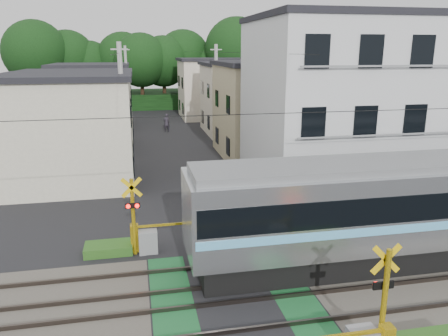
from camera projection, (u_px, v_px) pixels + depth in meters
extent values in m
plane|color=black|center=(232.00, 295.00, 13.90)|extent=(120.00, 120.00, 0.00)
cube|color=#47423A|center=(232.00, 295.00, 13.90)|extent=(120.00, 6.00, 0.00)
cube|color=black|center=(232.00, 295.00, 13.90)|extent=(5.20, 120.00, 0.00)
cube|color=#145126|center=(172.00, 302.00, 13.54)|extent=(1.30, 6.00, 0.00)
cube|color=#145126|center=(289.00, 289.00, 14.27)|extent=(1.30, 6.00, 0.00)
cube|color=#3F3833|center=(247.00, 329.00, 12.09)|extent=(120.00, 0.08, 0.14)
cube|color=#3F3833|center=(236.00, 302.00, 13.41)|extent=(120.00, 0.08, 0.14)
cube|color=#3F3833|center=(229.00, 285.00, 14.36)|extent=(120.00, 0.08, 0.14)
cube|color=#3F3833|center=(221.00, 265.00, 15.68)|extent=(120.00, 0.08, 0.14)
cube|color=black|center=(432.00, 244.00, 16.46)|extent=(17.82, 2.45, 0.93)
cube|color=black|center=(267.00, 264.00, 15.25)|extent=(2.47, 2.27, 0.62)
cube|color=#B1B6BB|center=(438.00, 199.00, 15.99)|extent=(18.56, 2.89, 2.68)
cube|color=black|center=(439.00, 191.00, 15.91)|extent=(18.26, 2.93, 0.91)
cube|color=#5FBDF0|center=(437.00, 209.00, 16.09)|extent=(18.37, 2.92, 0.29)
cube|color=slate|center=(443.00, 161.00, 15.61)|extent=(18.19, 2.37, 0.25)
cube|color=black|center=(188.00, 206.00, 14.11)|extent=(0.10, 2.48, 1.61)
cylinder|color=yellow|center=(384.00, 306.00, 10.69)|extent=(0.14, 0.14, 3.00)
cube|color=yellow|center=(386.00, 259.00, 10.47)|extent=(0.77, 0.05, 0.77)
cube|color=yellow|center=(386.00, 259.00, 10.47)|extent=(0.77, 0.05, 0.77)
cube|color=black|center=(383.00, 285.00, 10.65)|extent=(0.55, 0.05, 0.20)
sphere|color=#FF0C07|center=(376.00, 285.00, 10.68)|extent=(0.16, 0.16, 0.16)
sphere|color=#FF0C07|center=(388.00, 283.00, 10.74)|extent=(0.16, 0.16, 0.16)
cylinder|color=yellow|center=(133.00, 217.00, 16.34)|extent=(0.14, 0.14, 3.00)
cube|color=yellow|center=(132.00, 188.00, 15.93)|extent=(0.77, 0.05, 0.77)
cube|color=yellow|center=(132.00, 188.00, 15.93)|extent=(0.77, 0.05, 0.77)
cube|color=black|center=(133.00, 206.00, 16.11)|extent=(0.55, 0.05, 0.20)
sphere|color=#FF0C07|center=(128.00, 206.00, 16.03)|extent=(0.16, 0.16, 0.16)
sphere|color=#FF0C07|center=(137.00, 206.00, 16.09)|extent=(0.16, 0.16, 0.16)
cube|color=gray|center=(148.00, 242.00, 16.71)|extent=(0.70, 0.50, 0.90)
cube|color=yellow|center=(135.00, 238.00, 16.82)|extent=(0.30, 0.30, 1.10)
cube|color=yellow|center=(192.00, 223.00, 17.14)|extent=(4.20, 0.08, 0.08)
cube|color=silver|center=(349.00, 109.00, 23.36)|extent=(10.00, 8.00, 9.00)
cube|color=black|center=(356.00, 18.00, 22.14)|extent=(10.20, 8.16, 0.30)
cube|color=black|center=(310.00, 189.00, 19.61)|extent=(1.10, 0.06, 1.40)
cube|color=black|center=(360.00, 186.00, 20.09)|extent=(1.10, 0.06, 1.40)
cube|color=black|center=(408.00, 183.00, 20.56)|extent=(1.10, 0.06, 1.40)
cube|color=gray|center=(386.00, 198.00, 20.27)|extent=(9.00, 0.06, 0.08)
cube|color=black|center=(313.00, 123.00, 18.83)|extent=(1.10, 0.06, 1.40)
cube|color=black|center=(365.00, 121.00, 19.30)|extent=(1.10, 0.06, 1.40)
cube|color=black|center=(415.00, 120.00, 19.77)|extent=(1.10, 0.06, 1.40)
cube|color=gray|center=(392.00, 135.00, 19.49)|extent=(9.00, 0.06, 0.08)
cube|color=black|center=(317.00, 51.00, 18.05)|extent=(1.10, 0.06, 1.40)
cube|color=black|center=(371.00, 51.00, 18.52)|extent=(1.10, 0.06, 1.40)
cube|color=black|center=(423.00, 51.00, 18.99)|extent=(1.10, 0.06, 1.40)
cube|color=gray|center=(399.00, 66.00, 18.71)|extent=(9.00, 0.06, 0.08)
cube|color=beige|center=(69.00, 132.00, 25.11)|extent=(7.00, 7.00, 6.00)
cube|color=black|center=(64.00, 76.00, 24.29)|extent=(7.35, 7.35, 0.30)
cube|color=black|center=(134.00, 165.00, 24.58)|extent=(0.06, 1.00, 1.20)
cube|color=black|center=(133.00, 151.00, 27.89)|extent=(0.06, 1.00, 1.20)
cube|color=black|center=(131.00, 115.00, 23.85)|extent=(0.06, 1.00, 1.20)
cube|color=black|center=(131.00, 108.00, 27.16)|extent=(0.06, 1.00, 1.20)
cube|color=tan|center=(270.00, 112.00, 31.39)|extent=(7.00, 8.00, 6.50)
cube|color=black|center=(271.00, 64.00, 30.51)|extent=(7.35, 8.40, 0.30)
cube|color=black|center=(228.00, 146.00, 29.33)|extent=(0.06, 1.00, 1.20)
cube|color=black|center=(217.00, 135.00, 33.11)|extent=(0.06, 1.00, 1.20)
cube|color=black|center=(228.00, 105.00, 28.60)|extent=(0.06, 1.00, 1.20)
cube|color=black|center=(217.00, 98.00, 32.38)|extent=(0.06, 1.00, 1.20)
cube|color=beige|center=(79.00, 113.00, 33.55)|extent=(8.00, 7.00, 5.80)
cube|color=black|center=(75.00, 72.00, 32.76)|extent=(8.40, 7.35, 0.30)
cube|color=black|center=(133.00, 135.00, 33.09)|extent=(0.06, 1.00, 1.20)
cube|color=black|center=(133.00, 128.00, 36.40)|extent=(0.06, 1.00, 1.20)
cube|color=black|center=(131.00, 98.00, 32.36)|extent=(0.06, 1.00, 1.20)
cube|color=black|center=(131.00, 94.00, 35.67)|extent=(0.06, 1.00, 1.20)
cube|color=beige|center=(242.00, 99.00, 40.97)|extent=(7.00, 7.00, 6.20)
cube|color=black|center=(243.00, 64.00, 40.12)|extent=(7.35, 7.35, 0.30)
cube|color=black|center=(209.00, 122.00, 39.10)|extent=(0.06, 1.00, 1.20)
cube|color=black|center=(203.00, 117.00, 42.41)|extent=(0.06, 1.00, 1.20)
cube|color=black|center=(208.00, 91.00, 38.37)|extent=(0.06, 1.00, 1.20)
cube|color=black|center=(202.00, 88.00, 41.68)|extent=(0.06, 1.00, 1.20)
cube|color=beige|center=(92.00, 98.00, 43.02)|extent=(7.00, 8.00, 6.00)
cube|color=black|center=(90.00, 65.00, 42.20)|extent=(7.35, 8.40, 0.30)
cube|color=black|center=(130.00, 117.00, 42.26)|extent=(0.06, 1.00, 1.20)
cube|color=black|center=(130.00, 111.00, 46.04)|extent=(0.06, 1.00, 1.20)
cube|color=black|center=(128.00, 88.00, 41.52)|extent=(0.06, 1.00, 1.20)
cube|color=black|center=(128.00, 85.00, 45.31)|extent=(0.06, 1.00, 1.20)
cube|color=beige|center=(216.00, 89.00, 50.27)|extent=(8.00, 7.00, 6.40)
cube|color=black|center=(215.00, 59.00, 49.39)|extent=(8.40, 7.35, 0.30)
cube|color=black|center=(183.00, 109.00, 48.33)|extent=(0.06, 1.00, 1.20)
cube|color=black|center=(180.00, 105.00, 51.64)|extent=(0.06, 1.00, 1.20)
cube|color=black|center=(182.00, 83.00, 47.60)|extent=(0.06, 1.00, 1.20)
cube|color=black|center=(179.00, 81.00, 50.91)|extent=(0.06, 1.00, 1.20)
cube|color=black|center=(154.00, 99.00, 60.94)|extent=(40.00, 10.00, 2.00)
cylinder|color=#332114|center=(39.00, 89.00, 54.99)|extent=(0.50, 0.50, 5.61)
sphere|color=black|center=(35.00, 52.00, 53.82)|extent=(7.86, 7.86, 7.86)
cylinder|color=#332114|center=(71.00, 89.00, 57.76)|extent=(0.50, 0.50, 5.07)
sphere|color=black|center=(68.00, 58.00, 56.70)|extent=(7.10, 7.10, 7.10)
cylinder|color=#332114|center=(92.00, 91.00, 58.61)|extent=(0.50, 0.50, 4.41)
sphere|color=black|center=(90.00, 64.00, 57.69)|extent=(6.18, 6.18, 6.18)
cylinder|color=#332114|center=(125.00, 89.00, 58.91)|extent=(0.50, 0.50, 4.97)
sphere|color=black|center=(123.00, 59.00, 57.87)|extent=(6.96, 6.96, 6.96)
cylinder|color=#332114|center=(142.00, 91.00, 56.44)|extent=(0.50, 0.50, 4.87)
sphere|color=black|center=(141.00, 60.00, 55.43)|extent=(6.82, 6.82, 6.82)
cylinder|color=#332114|center=(164.00, 90.00, 58.14)|extent=(0.50, 0.50, 4.73)
sphere|color=black|center=(163.00, 61.00, 57.15)|extent=(6.62, 6.62, 6.62)
cylinder|color=#332114|center=(184.00, 88.00, 60.20)|extent=(0.50, 0.50, 5.15)
sphere|color=black|center=(183.00, 57.00, 59.12)|extent=(7.21, 7.21, 7.21)
cylinder|color=#332114|center=(210.00, 91.00, 60.33)|extent=(0.50, 0.50, 4.27)
sphere|color=black|center=(210.00, 65.00, 59.44)|extent=(5.98, 5.98, 5.98)
cylinder|color=#332114|center=(236.00, 86.00, 58.02)|extent=(0.50, 0.50, 5.89)
sphere|color=black|center=(236.00, 49.00, 56.79)|extent=(8.25, 8.25, 8.25)
cylinder|color=#332114|center=(251.00, 84.00, 63.43)|extent=(0.50, 0.50, 5.57)
sphere|color=black|center=(252.00, 52.00, 62.26)|extent=(7.80, 7.80, 7.80)
cube|color=black|center=(398.00, 110.00, 14.73)|extent=(60.00, 0.02, 0.02)
cylinder|color=#A5A5A0|center=(123.00, 116.00, 24.50)|extent=(0.26, 0.26, 8.00)
cube|color=#A5A5A0|center=(119.00, 49.00, 23.56)|extent=(0.90, 0.08, 0.08)
cylinder|color=#A5A5A0|center=(216.00, 97.00, 34.36)|extent=(0.26, 0.26, 8.00)
cube|color=#A5A5A0|center=(216.00, 50.00, 33.42)|extent=(0.90, 0.08, 0.08)
cylinder|color=#A5A5A0|center=(127.00, 86.00, 44.36)|extent=(0.26, 0.26, 8.00)
cube|color=#A5A5A0|center=(125.00, 50.00, 43.42)|extent=(0.90, 0.08, 0.08)
cube|color=black|center=(123.00, 52.00, 33.54)|extent=(0.02, 42.00, 0.02)
cube|color=black|center=(213.00, 52.00, 34.89)|extent=(0.02, 42.00, 0.02)
imported|color=#2C2832|center=(166.00, 123.00, 41.41)|extent=(0.74, 0.59, 1.77)
cube|color=#2D5E1E|center=(109.00, 248.00, 16.77)|extent=(1.80, 1.00, 0.36)
cube|color=#2D5E1E|center=(325.00, 238.00, 17.78)|extent=(1.50, 0.90, 0.30)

